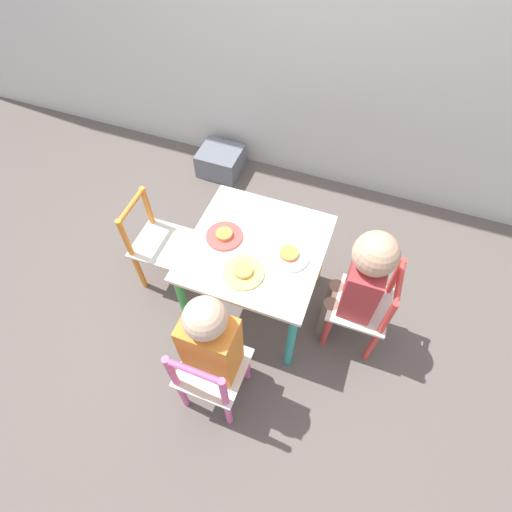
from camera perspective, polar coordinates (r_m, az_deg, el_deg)
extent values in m
plane|color=#5B514C|center=(2.13, 0.00, -6.48)|extent=(6.00, 6.00, 0.00)
cube|color=silver|center=(1.73, 0.00, 1.21)|extent=(0.58, 0.58, 0.02)
cylinder|color=green|center=(1.88, -10.21, -6.95)|extent=(0.04, 0.04, 0.47)
cylinder|color=teal|center=(1.78, 4.98, -12.14)|extent=(0.04, 0.04, 0.47)
cylinder|color=#387AD1|center=(2.13, -4.07, 4.43)|extent=(0.04, 0.04, 0.47)
cylinder|color=yellow|center=(2.04, 9.34, 0.50)|extent=(0.04, 0.04, 0.47)
cube|color=silver|center=(1.85, 14.66, -6.57)|extent=(0.26, 0.26, 0.02)
cylinder|color=#DB3D38|center=(2.03, 11.50, -5.29)|extent=(0.03, 0.03, 0.28)
cylinder|color=#DB3D38|center=(1.92, 10.03, -10.45)|extent=(0.03, 0.03, 0.28)
cylinder|color=#DB3D38|center=(2.04, 17.26, -6.93)|extent=(0.03, 0.03, 0.28)
cylinder|color=#DB3D38|center=(1.94, 16.19, -12.16)|extent=(0.03, 0.03, 0.28)
cylinder|color=#DB3D38|center=(1.82, 19.29, -2.86)|extent=(0.03, 0.03, 0.26)
cylinder|color=#DB3D38|center=(1.71, 18.25, -8.52)|extent=(0.03, 0.03, 0.26)
cylinder|color=#DB3D38|center=(1.67, 19.83, -3.60)|extent=(0.03, 0.21, 0.02)
cube|color=silver|center=(1.68, -6.26, -15.53)|extent=(0.26, 0.26, 0.02)
cylinder|color=#E5599E|center=(1.83, -1.29, -15.38)|extent=(0.03, 0.03, 0.28)
cylinder|color=#E5599E|center=(1.87, -7.49, -13.09)|extent=(0.03, 0.03, 0.28)
cylinder|color=#E5599E|center=(1.78, -3.99, -21.36)|extent=(0.03, 0.03, 0.28)
cylinder|color=#E5599E|center=(1.82, -10.48, -18.78)|extent=(0.03, 0.03, 0.28)
cylinder|color=#E5599E|center=(1.52, -4.60, -18.88)|extent=(0.03, 0.03, 0.26)
cylinder|color=#E5599E|center=(1.57, -11.98, -15.90)|extent=(0.03, 0.03, 0.26)
cylinder|color=#E5599E|center=(1.43, -8.95, -15.95)|extent=(0.21, 0.03, 0.02)
cube|color=silver|center=(2.03, -13.31, 1.74)|extent=(0.26, 0.26, 0.02)
cylinder|color=orange|center=(2.06, -11.30, -3.73)|extent=(0.03, 0.03, 0.28)
cylinder|color=orange|center=(2.16, -8.85, 0.76)|extent=(0.03, 0.03, 0.28)
cylinder|color=orange|center=(2.14, -16.33, -2.04)|extent=(0.03, 0.03, 0.28)
cylinder|color=orange|center=(2.24, -13.75, 2.20)|extent=(0.03, 0.03, 0.28)
cylinder|color=orange|center=(1.94, -18.13, 2.34)|extent=(0.03, 0.03, 0.26)
cylinder|color=orange|center=(2.04, -15.21, 6.80)|extent=(0.03, 0.03, 0.26)
cylinder|color=orange|center=(1.90, -17.45, 6.86)|extent=(0.03, 0.21, 0.02)
cylinder|color=#7A6B5B|center=(1.99, 10.77, -6.38)|extent=(0.07, 0.07, 0.29)
cylinder|color=#7A6B5B|center=(1.94, 10.07, -8.82)|extent=(0.07, 0.07, 0.29)
cube|color=#B23338|center=(1.72, 15.06, -3.92)|extent=(0.14, 0.20, 0.29)
sphere|color=tan|center=(1.55, 16.79, 0.38)|extent=(0.18, 0.18, 0.18)
cylinder|color=#38383D|center=(1.84, -2.80, -14.32)|extent=(0.07, 0.07, 0.29)
cylinder|color=#38383D|center=(1.86, -5.73, -13.24)|extent=(0.07, 0.07, 0.29)
cube|color=orange|center=(1.53, -6.52, -12.67)|extent=(0.20, 0.14, 0.33)
sphere|color=#DBB293|center=(1.32, -7.45, -8.81)|extent=(0.15, 0.15, 0.15)
cylinder|color=white|center=(1.69, 4.71, 0.11)|extent=(0.18, 0.18, 0.01)
cylinder|color=#D6843D|center=(1.68, 4.74, 0.38)|extent=(0.08, 0.08, 0.02)
cylinder|color=#EADB66|center=(1.63, -1.82, -2.37)|extent=(0.17, 0.17, 0.01)
cylinder|color=gold|center=(1.62, -1.83, -2.09)|extent=(0.08, 0.08, 0.02)
cylinder|color=#E54C47|center=(1.75, -4.55, 2.86)|extent=(0.16, 0.16, 0.01)
cylinder|color=#D6843D|center=(1.74, -4.57, 3.15)|extent=(0.07, 0.07, 0.02)
cube|color=slate|center=(2.71, -5.09, 13.35)|extent=(0.27, 0.24, 0.16)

